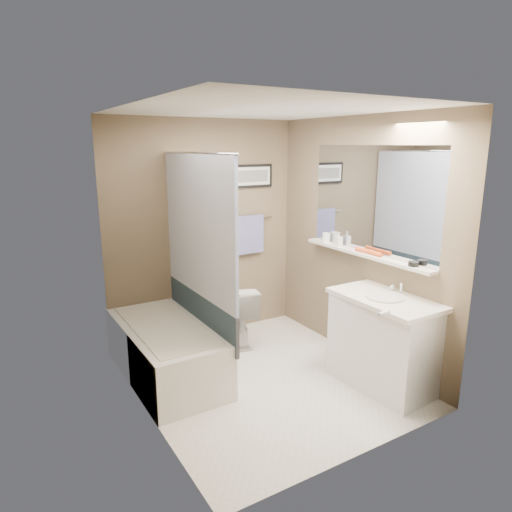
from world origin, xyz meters
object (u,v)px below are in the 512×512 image
toilet (235,314)px  soap_bottle (339,239)px  hair_brush_back (365,251)px  glass_jar (326,238)px  candle_bowl_near (413,264)px  bathtub (166,351)px  vanity (383,344)px  hair_brush_front (373,253)px

toilet → soap_bottle: (0.87, -0.64, 0.85)m
hair_brush_back → glass_jar: 0.58m
hair_brush_back → candle_bowl_near: bearing=-90.0°
bathtub → glass_jar: (1.79, -0.12, 0.92)m
vanity → hair_brush_back: (0.19, 0.47, 0.74)m
candle_bowl_near → hair_brush_front: 0.47m
hair_brush_front → hair_brush_back: (0.00, 0.10, 0.00)m
bathtub → vanity: bearing=-36.7°
toilet → soap_bottle: soap_bottle is taller
hair_brush_back → soap_bottle: 0.39m
vanity → soap_bottle: bearing=74.3°
bathtub → hair_brush_back: size_ratio=6.82×
toilet → candle_bowl_near: size_ratio=7.42×
hair_brush_front → candle_bowl_near: bearing=-90.0°
bathtub → hair_brush_back: (1.79, -0.70, 0.89)m
candle_bowl_near → hair_brush_front: hair_brush_front is taller
candle_bowl_near → hair_brush_back: bearing=90.0°
toilet → hair_brush_front: size_ratio=3.03×
toilet → glass_jar: 1.28m
bathtub → vanity: size_ratio=1.67×
bathtub → hair_brush_front: bearing=-24.8°
hair_brush_back → soap_bottle: (0.00, 0.38, 0.05)m
hair_brush_front → soap_bottle: 0.49m
bathtub → hair_brush_front: 2.15m
vanity → glass_jar: bearing=76.6°
soap_bottle → bathtub: bearing=169.8°
hair_brush_front → hair_brush_back: size_ratio=1.00×
toilet → vanity: bearing=126.4°
toilet → hair_brush_back: 1.56m
soap_bottle → hair_brush_front: bearing=-90.0°
bathtub → soap_bottle: bearing=-10.6°
hair_brush_front → toilet: bearing=127.7°
bathtub → candle_bowl_near: candle_bowl_near is taller
bathtub → hair_brush_front: size_ratio=6.82×
toilet → hair_brush_front: hair_brush_front is taller
vanity → soap_bottle: (0.19, 0.85, 0.78)m
vanity → candle_bowl_near: bearing=-33.1°
vanity → glass_jar: glass_jar is taller
hair_brush_front → soap_bottle: (0.00, 0.49, 0.05)m
bathtub → toilet: toilet is taller
hair_brush_front → vanity: bearing=-116.8°
hair_brush_front → bathtub: bearing=155.7°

